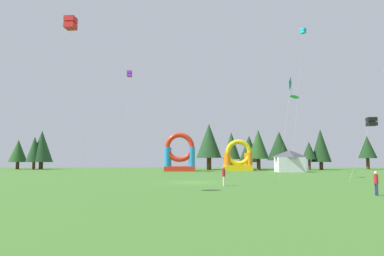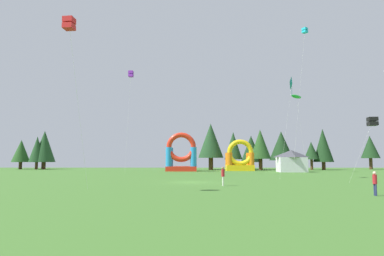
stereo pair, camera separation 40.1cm
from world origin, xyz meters
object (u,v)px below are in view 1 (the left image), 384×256
object	(u,v)px
kite_red_box	(71,23)
person_midfield	(377,181)
person_left_edge	(224,174)
inflatable_yellow_castle	(239,160)
festival_tent	(290,161)
kite_purple_box	(130,74)
kite_black_box	(372,122)
kite_green_parafoil	(295,97)
inflatable_blue_arch	(180,157)
kite_cyan_box	(304,31)
kite_teal_diamond	(292,84)

from	to	relation	value
kite_red_box	person_midfield	world-z (taller)	kite_red_box
person_midfield	person_left_edge	xyz separation A→B (m)	(-9.62, 8.15, 0.07)
person_left_edge	inflatable_yellow_castle	distance (m)	40.05
person_left_edge	festival_tent	world-z (taller)	festival_tent
kite_purple_box	festival_tent	world-z (taller)	kite_purple_box
kite_black_box	person_left_edge	distance (m)	17.61
kite_purple_box	inflatable_yellow_castle	size ratio (longest dim) A/B	2.86
kite_green_parafoil	person_midfield	size ratio (longest dim) A/B	8.96
kite_red_box	inflatable_yellow_castle	xyz separation A→B (m)	(18.76, 46.73, -10.23)
inflatable_yellow_castle	kite_green_parafoil	bearing A→B (deg)	-42.52
inflatable_blue_arch	person_left_edge	bearing A→B (deg)	-81.58
kite_black_box	inflatable_yellow_castle	size ratio (longest dim) A/B	1.05
kite_red_box	kite_purple_box	world-z (taller)	kite_purple_box
kite_black_box	festival_tent	distance (m)	28.60
kite_red_box	inflatable_blue_arch	world-z (taller)	kite_red_box
kite_black_box	person_left_edge	xyz separation A→B (m)	(-16.24, -4.16, -5.39)
kite_green_parafoil	person_midfield	distance (m)	41.53
kite_purple_box	kite_cyan_box	distance (m)	32.98
kite_black_box	festival_tent	size ratio (longest dim) A/B	1.36
kite_black_box	kite_teal_diamond	bearing A→B (deg)	131.29
person_midfield	kite_teal_diamond	bearing A→B (deg)	172.79
person_left_edge	kite_teal_diamond	bearing A→B (deg)	137.67
inflatable_yellow_castle	festival_tent	distance (m)	11.31
kite_black_box	kite_green_parafoil	world-z (taller)	kite_green_parafoil
kite_red_box	kite_black_box	world-z (taller)	kite_red_box
kite_black_box	person_left_edge	size ratio (longest dim) A/B	3.92
person_midfield	person_left_edge	world-z (taller)	person_left_edge
kite_red_box	kite_purple_box	xyz separation A→B (m)	(-2.60, 36.42, 5.69)
kite_purple_box	kite_red_box	bearing A→B (deg)	-85.91
kite_purple_box	kite_green_parafoil	world-z (taller)	kite_purple_box
kite_black_box	person_midfield	bearing A→B (deg)	-118.30
kite_red_box	inflatable_blue_arch	size ratio (longest dim) A/B	1.66
kite_black_box	inflatable_blue_arch	xyz separation A→B (m)	(-21.68, 32.53, -3.50)
kite_green_parafoil	inflatable_yellow_castle	size ratio (longest dim) A/B	2.23
person_midfield	inflatable_yellow_castle	xyz separation A→B (m)	(-2.79, 47.59, 1.28)
kite_cyan_box	person_midfield	size ratio (longest dim) A/B	16.14
kite_black_box	kite_green_parafoil	bearing A→B (deg)	89.62
kite_black_box	inflatable_yellow_castle	distance (m)	36.76
kite_black_box	person_midfield	xyz separation A→B (m)	(-6.62, -12.30, -5.47)
kite_cyan_box	kite_teal_diamond	xyz separation A→B (m)	(-7.51, -16.71, -13.76)
kite_teal_diamond	person_midfield	bearing A→B (deg)	-91.12
kite_red_box	kite_cyan_box	xyz separation A→B (m)	(29.44, 35.26, 13.39)
kite_cyan_box	kite_green_parafoil	xyz separation A→B (m)	(-1.09, 2.67, -11.72)
inflatable_blue_arch	kite_red_box	bearing A→B (deg)	-98.41
kite_purple_box	person_midfield	world-z (taller)	kite_purple_box
inflatable_yellow_castle	kite_red_box	bearing A→B (deg)	-111.87
kite_green_parafoil	inflatable_blue_arch	xyz separation A→B (m)	(-21.85, 6.04, -11.21)
person_left_edge	kite_red_box	bearing A→B (deg)	-59.34
kite_purple_box	person_left_edge	world-z (taller)	kite_purple_box
person_midfield	kite_black_box	bearing A→B (deg)	145.61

